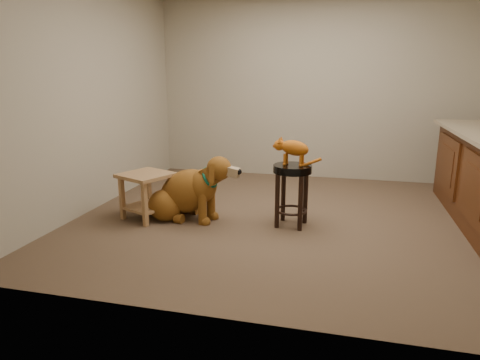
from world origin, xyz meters
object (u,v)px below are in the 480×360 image
(padded_stool, at_px, (292,183))
(wood_stool, at_px, (456,168))
(side_table, at_px, (146,189))
(golden_retriever, at_px, (187,193))
(tabby_kitten, at_px, (292,149))

(padded_stool, relative_size, wood_stool, 0.90)
(padded_stool, height_order, side_table, padded_stool)
(golden_retriever, height_order, tabby_kitten, tabby_kitten)
(padded_stool, bearing_deg, golden_retriever, -177.14)
(side_table, relative_size, tabby_kitten, 1.27)
(padded_stool, distance_m, golden_retriever, 1.11)
(wood_stool, distance_m, side_table, 3.77)
(padded_stool, xyz_separation_m, tabby_kitten, (-0.01, 0.00, 0.35))
(padded_stool, xyz_separation_m, side_table, (-1.52, -0.15, -0.12))
(wood_stool, height_order, tabby_kitten, tabby_kitten)
(padded_stool, distance_m, tabby_kitten, 0.35)
(side_table, bearing_deg, padded_stool, 5.54)
(padded_stool, height_order, wood_stool, wood_stool)
(wood_stool, height_order, golden_retriever, golden_retriever)
(golden_retriever, bearing_deg, wood_stool, 38.37)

